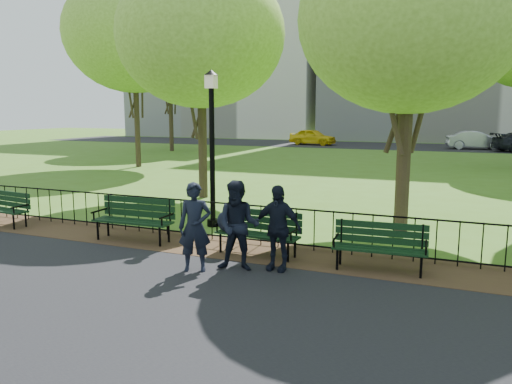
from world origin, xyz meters
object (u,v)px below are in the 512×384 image
at_px(tree_near_w, 201,36).
at_px(sedan_silver, 476,140).
at_px(taxi, 313,137).
at_px(person_left, 195,227).
at_px(person_right, 277,228).
at_px(park_bench_right_a, 380,241).
at_px(person_mid, 238,226).
at_px(park_bench_main, 246,225).
at_px(tree_near_e, 410,18).
at_px(tree_far_w, 169,51).
at_px(park_bench_left_b, 5,204).
at_px(tree_mid_w, 134,33).
at_px(lamppost, 212,143).
at_px(park_bench_left_a, 135,214).

xyz_separation_m(tree_near_w, sedan_silver, (8.90, 26.85, -4.61)).
bearing_deg(taxi, tree_near_w, -163.20).
xyz_separation_m(person_left, person_right, (1.36, 0.63, -0.03)).
bearing_deg(park_bench_right_a, person_left, -160.48).
height_order(person_mid, person_right, person_mid).
relative_size(park_bench_right_a, sedan_silver, 0.41).
bearing_deg(park_bench_main, tree_near_e, 54.92).
distance_m(person_left, taxi, 34.73).
bearing_deg(taxi, park_bench_main, -157.70).
relative_size(park_bench_main, tree_near_w, 0.23).
distance_m(tree_near_w, tree_far_w, 20.48).
bearing_deg(tree_near_w, sedan_silver, 71.67).
relative_size(park_bench_main, sedan_silver, 0.42).
height_order(park_bench_left_b, sedan_silver, sedan_silver).
bearing_deg(tree_mid_w, tree_near_w, -42.28).
relative_size(park_bench_right_a, person_left, 1.05).
xyz_separation_m(tree_near_w, taxi, (-3.96, 26.82, -4.62)).
bearing_deg(park_bench_left_b, tree_near_e, 26.51).
relative_size(tree_far_w, person_left, 6.24).
bearing_deg(lamppost, person_left, -67.58).
relative_size(park_bench_main, person_left, 1.09).
distance_m(park_bench_left_b, lamppost, 5.61).
bearing_deg(person_left, taxi, 80.39).
relative_size(park_bench_left_a, person_right, 1.19).
height_order(park_bench_left_b, person_mid, person_mid).
height_order(tree_near_w, person_mid, tree_near_w).
bearing_deg(park_bench_left_a, lamppost, 61.67).
bearing_deg(park_bench_left_b, person_mid, -1.12).
bearing_deg(tree_near_w, park_bench_right_a, -40.05).
xyz_separation_m(park_bench_left_b, lamppost, (5.02, 1.93, 1.59)).
bearing_deg(person_left, person_mid, 3.64).
relative_size(tree_far_w, sedan_silver, 2.42).
bearing_deg(person_left, tree_near_e, 34.25).
bearing_deg(park_bench_right_a, tree_far_w, 125.72).
height_order(lamppost, taxi, lamppost).
xyz_separation_m(park_bench_left_a, person_left, (2.34, -1.40, 0.22)).
height_order(park_bench_left_b, tree_mid_w, tree_mid_w).
height_order(park_bench_main, person_mid, person_mid).
height_order(tree_near_w, taxi, tree_near_w).
relative_size(tree_mid_w, person_left, 5.96).
xyz_separation_m(tree_mid_w, person_mid, (12.07, -13.70, -5.94)).
bearing_deg(park_bench_left_a, park_bench_main, -2.53).
xyz_separation_m(tree_near_e, taxi, (-10.75, 29.18, -4.34)).
bearing_deg(park_bench_main, tree_mid_w, 137.01).
relative_size(park_bench_left_a, taxi, 0.47).
relative_size(park_bench_left_a, tree_near_w, 0.25).
bearing_deg(lamppost, tree_near_e, 16.76).
distance_m(park_bench_left_a, person_right, 3.79).
bearing_deg(tree_far_w, park_bench_right_a, -50.41).
height_order(park_bench_main, lamppost, lamppost).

